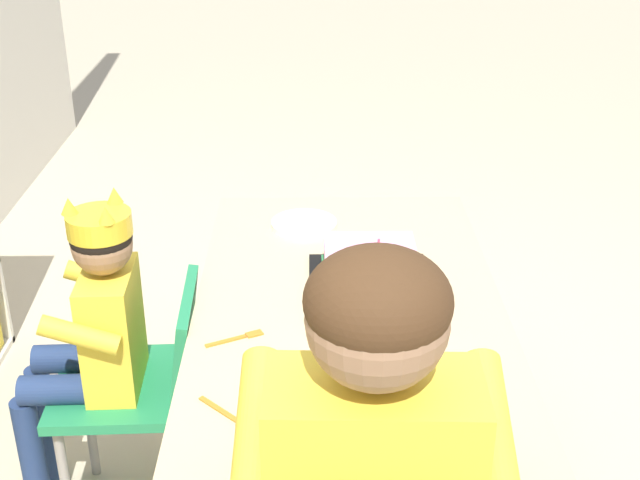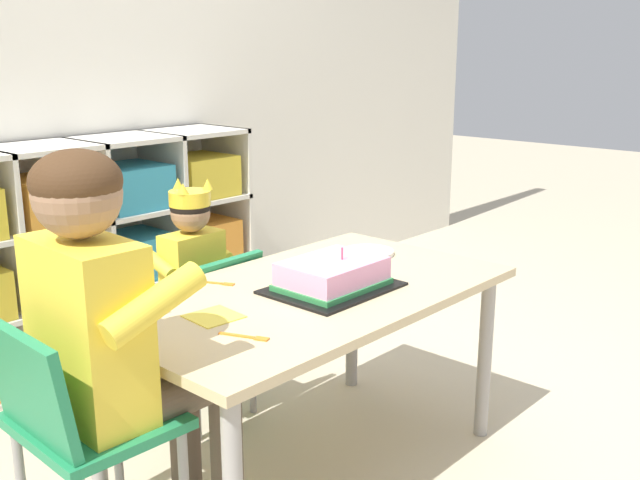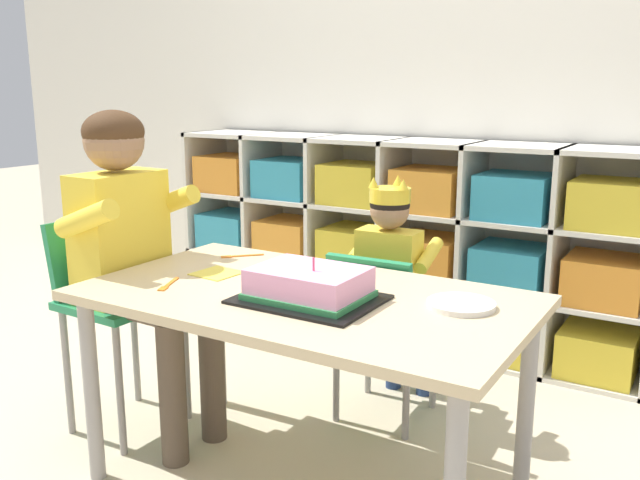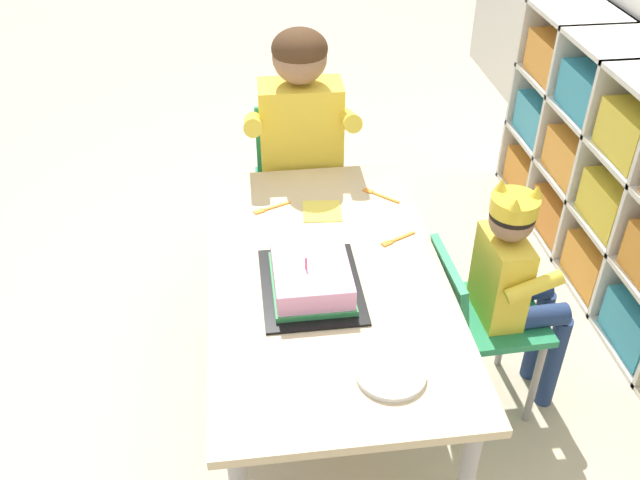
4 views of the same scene
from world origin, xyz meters
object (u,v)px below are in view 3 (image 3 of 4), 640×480
object	(u,v)px
activity_table	(304,315)
adult_helper_seated	(133,238)
child_with_crown	(395,267)
classroom_chair_adult_side	(113,296)
fork_near_cake_tray	(168,285)
paper_plate_stack	(461,305)
fork_scattered_mid_table	(306,266)
classroom_chair_blue	(382,317)
fork_at_table_front_edge	(239,256)
birthday_cake_on_tray	(309,287)

from	to	relation	value
activity_table	adult_helper_seated	world-z (taller)	adult_helper_seated
child_with_crown	classroom_chair_adult_side	distance (m)	0.96
classroom_chair_adult_side	adult_helper_seated	world-z (taller)	adult_helper_seated
activity_table	child_with_crown	xyz separation A→B (m)	(0.00, 0.58, 0.01)
classroom_chair_adult_side	fork_near_cake_tray	bearing A→B (deg)	-108.04
adult_helper_seated	paper_plate_stack	bearing A→B (deg)	-82.44
fork_scattered_mid_table	child_with_crown	bearing A→B (deg)	-48.45
classroom_chair_blue	child_with_crown	bearing A→B (deg)	-90.20
classroom_chair_blue	classroom_chair_adult_side	size ratio (longest dim) A/B	0.85
classroom_chair_blue	fork_at_table_front_edge	distance (m)	0.52
paper_plate_stack	fork_at_table_front_edge	size ratio (longest dim) A/B	1.55
adult_helper_seated	fork_at_table_front_edge	distance (m)	0.35
adult_helper_seated	fork_near_cake_tray	size ratio (longest dim) A/B	8.40
activity_table	paper_plate_stack	distance (m)	0.43
activity_table	classroom_chair_blue	bearing A→B (deg)	89.26
paper_plate_stack	fork_at_table_front_edge	distance (m)	0.83
classroom_chair_adult_side	child_with_crown	bearing A→B (deg)	-50.87
classroom_chair_blue	classroom_chair_adult_side	bearing A→B (deg)	29.97
classroom_chair_adult_side	birthday_cake_on_tray	size ratio (longest dim) A/B	1.97
fork_at_table_front_edge	fork_scattered_mid_table	size ratio (longest dim) A/B	0.94
child_with_crown	fork_at_table_front_edge	bearing A→B (deg)	38.43
child_with_crown	paper_plate_stack	world-z (taller)	child_with_crown
activity_table	birthday_cake_on_tray	world-z (taller)	birthday_cake_on_tray
activity_table	fork_at_table_front_edge	distance (m)	0.47
activity_table	paper_plate_stack	size ratio (longest dim) A/B	6.97
classroom_chair_blue	child_with_crown	xyz separation A→B (m)	(-0.00, 0.10, 0.15)
child_with_crown	paper_plate_stack	bearing A→B (deg)	128.51
classroom_chair_adult_side	paper_plate_stack	bearing A→B (deg)	-83.17
fork_scattered_mid_table	adult_helper_seated	bearing A→B (deg)	90.09
paper_plate_stack	fork_scattered_mid_table	size ratio (longest dim) A/B	1.46
activity_table	fork_near_cake_tray	world-z (taller)	fork_near_cake_tray
classroom_chair_adult_side	fork_near_cake_tray	size ratio (longest dim) A/B	5.62
paper_plate_stack	fork_near_cake_tray	size ratio (longest dim) A/B	1.37
classroom_chair_adult_side	activity_table	bearing A→B (deg)	-88.20
activity_table	classroom_chair_blue	distance (m)	0.50
classroom_chair_adult_side	fork_near_cake_tray	distance (m)	0.44
child_with_crown	adult_helper_seated	distance (m)	0.89
fork_scattered_mid_table	activity_table	bearing A→B (deg)	-174.77
classroom_chair_adult_side	paper_plate_stack	xyz separation A→B (m)	(1.17, 0.11, 0.14)
classroom_chair_blue	paper_plate_stack	distance (m)	0.60
child_with_crown	fork_at_table_front_edge	world-z (taller)	child_with_crown
fork_scattered_mid_table	paper_plate_stack	bearing A→B (deg)	-129.20
classroom_chair_adult_side	paper_plate_stack	world-z (taller)	classroom_chair_adult_side
classroom_chair_blue	fork_near_cake_tray	world-z (taller)	classroom_chair_blue
classroom_chair_adult_side	fork_at_table_front_edge	world-z (taller)	classroom_chair_adult_side
fork_near_cake_tray	child_with_crown	bearing A→B (deg)	-49.74
classroom_chair_blue	fork_scattered_mid_table	xyz separation A→B (m)	(-0.15, -0.24, 0.21)
adult_helper_seated	fork_scattered_mid_table	bearing A→B (deg)	-62.58
adult_helper_seated	paper_plate_stack	distance (m)	1.07
activity_table	fork_near_cake_tray	distance (m)	0.40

